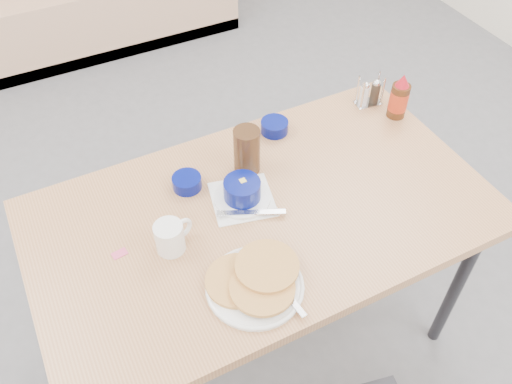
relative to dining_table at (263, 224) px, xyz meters
name	(u,v)px	position (x,y,z in m)	size (l,w,h in m)	color
dining_table	(263,224)	(0.00, 0.00, 0.00)	(1.40, 0.80, 0.76)	tan
pancake_plate	(255,282)	(-0.14, -0.23, 0.08)	(0.27, 0.28, 0.05)	white
coffee_mug	(171,236)	(-0.30, 0.00, 0.11)	(0.12, 0.08, 0.09)	white
grits_setting	(242,193)	(-0.04, 0.07, 0.10)	(0.22, 0.24, 0.08)	white
creamer_bowl	(187,182)	(-0.17, 0.20, 0.08)	(0.09, 0.09, 0.04)	#040D62
butter_bowl	(274,127)	(0.21, 0.31, 0.08)	(0.10, 0.10, 0.04)	#040D62
amber_tumbler	(247,151)	(0.04, 0.19, 0.14)	(0.09, 0.09, 0.16)	#3B2313
condiment_caddy	(369,94)	(0.59, 0.30, 0.10)	(0.10, 0.07, 0.12)	silver
syrup_bottle	(399,98)	(0.64, 0.19, 0.14)	(0.07, 0.07, 0.17)	#47230F
sugar_wrapper	(120,254)	(-0.44, 0.04, 0.06)	(0.04, 0.03, 0.00)	#D94872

